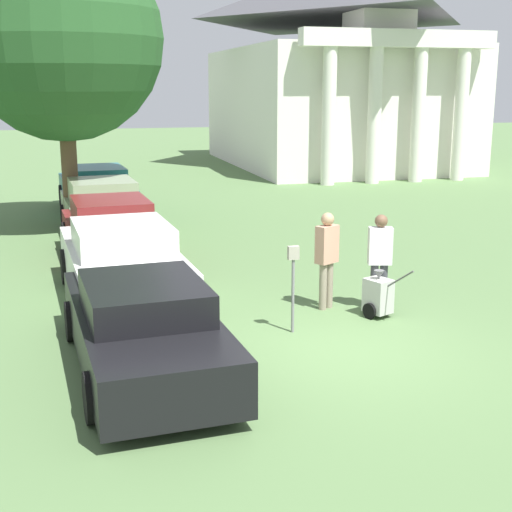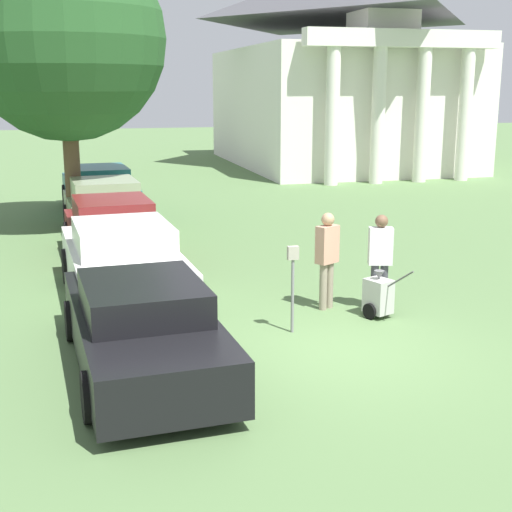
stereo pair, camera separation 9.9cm
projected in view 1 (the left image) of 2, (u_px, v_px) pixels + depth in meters
name	position (u px, v px, depth m)	size (l,w,h in m)	color
ground_plane	(336.00, 352.00, 10.93)	(120.00, 120.00, 0.00)	#517042
parked_car_black	(143.00, 327.00, 10.13)	(2.18, 4.96, 1.35)	black
parked_car_white	(122.00, 264.00, 13.40)	(2.29, 5.02, 1.51)	silver
parked_car_maroon	(111.00, 233.00, 16.21)	(2.21, 4.79, 1.51)	maroon
parked_car_sage	(102.00, 210.00, 19.33)	(2.24, 4.85, 1.53)	gray
parked_car_teal	(96.00, 191.00, 22.52)	(2.32, 5.31, 1.51)	#23666B
parking_meter	(293.00, 273.00, 11.56)	(0.18, 0.09, 1.46)	slate
person_worker	(327.00, 254.00, 12.82)	(0.47, 0.39, 1.78)	gray
person_supervisor	(380.00, 256.00, 12.77)	(0.46, 0.33, 1.75)	#3F3F47
equipment_cart	(378.00, 296.00, 12.50)	(0.57, 0.99, 1.00)	#B2B2AD
church	(336.00, 54.00, 35.34)	(10.12, 14.95, 23.53)	silver
shade_tree	(62.00, 39.00, 18.98)	(5.46, 5.46, 7.92)	brown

